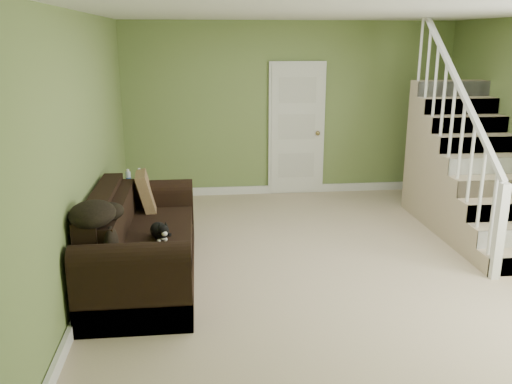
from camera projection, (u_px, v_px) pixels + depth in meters
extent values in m
cube|color=tan|center=(330.00, 260.00, 5.94)|extent=(5.00, 5.50, 0.01)
cube|color=white|center=(340.00, 11.00, 5.23)|extent=(5.00, 5.50, 0.01)
cube|color=olive|center=(290.00, 110.00, 8.22)|extent=(5.00, 0.04, 2.60)
cube|color=olive|center=(458.00, 239.00, 2.96)|extent=(5.00, 0.04, 2.60)
cube|color=olive|center=(86.00, 149.00, 5.33)|extent=(0.04, 5.50, 2.60)
cube|color=white|center=(289.00, 189.00, 8.53)|extent=(5.00, 0.04, 0.12)
cube|color=white|center=(99.00, 265.00, 5.67)|extent=(0.04, 5.50, 0.12)
cube|color=white|center=(296.00, 129.00, 8.27)|extent=(0.86, 0.05, 2.02)
cube|color=white|center=(297.00, 130.00, 8.26)|extent=(0.78, 0.04, 1.96)
sphere|color=olive|center=(318.00, 133.00, 8.26)|extent=(0.07, 0.07, 0.07)
cylinder|color=white|center=(493.00, 213.00, 5.48)|extent=(0.04, 0.04, 0.90)
cylinder|color=white|center=(482.00, 187.00, 5.68)|extent=(0.04, 0.04, 0.90)
cube|color=tan|center=(502.00, 226.00, 6.14)|extent=(1.00, 0.27, 0.60)
cylinder|color=white|center=(471.00, 162.00, 5.89)|extent=(0.04, 0.04, 0.90)
cube|color=tan|center=(490.00, 210.00, 6.37)|extent=(1.00, 0.27, 0.80)
cylinder|color=white|center=(461.00, 140.00, 6.09)|extent=(0.04, 0.04, 0.90)
cube|color=tan|center=(480.00, 196.00, 6.60)|extent=(1.00, 0.27, 1.00)
cylinder|color=white|center=(452.00, 118.00, 6.29)|extent=(0.04, 0.04, 0.90)
cube|color=tan|center=(470.00, 182.00, 6.83)|extent=(1.00, 0.27, 1.20)
cylinder|color=white|center=(444.00, 99.00, 6.50)|extent=(0.04, 0.04, 0.90)
cube|color=tan|center=(461.00, 169.00, 7.06)|extent=(1.00, 0.27, 1.40)
cylinder|color=white|center=(436.00, 80.00, 6.70)|extent=(0.04, 0.04, 0.90)
cube|color=tan|center=(452.00, 157.00, 7.29)|extent=(1.00, 0.27, 1.60)
cylinder|color=white|center=(428.00, 62.00, 6.90)|extent=(0.04, 0.04, 0.90)
cube|color=tan|center=(444.00, 146.00, 7.52)|extent=(1.00, 0.27, 1.80)
cylinder|color=white|center=(421.00, 46.00, 7.11)|extent=(0.04, 0.04, 0.90)
cube|color=white|center=(499.00, 232.00, 5.37)|extent=(0.09, 0.09, 1.00)
cube|color=white|center=(456.00, 79.00, 6.17)|extent=(0.06, 2.46, 1.84)
cube|color=black|center=(145.00, 266.00, 5.47)|extent=(0.98, 2.26, 0.26)
cube|color=black|center=(154.00, 244.00, 5.42)|extent=(0.74, 1.71, 0.23)
cube|color=black|center=(133.00, 294.00, 4.47)|extent=(0.98, 0.26, 0.64)
cube|color=black|center=(152.00, 217.00, 6.38)|extent=(0.98, 0.26, 0.64)
cylinder|color=black|center=(131.00, 258.00, 4.38)|extent=(0.98, 0.26, 0.26)
cylinder|color=black|center=(150.00, 191.00, 6.29)|extent=(0.98, 0.26, 0.26)
cube|color=black|center=(103.00, 227.00, 5.31)|extent=(0.21, 1.75, 0.65)
cube|color=black|center=(119.00, 218.00, 5.31)|extent=(0.14, 1.69, 0.36)
cube|color=black|center=(137.00, 206.00, 6.94)|extent=(0.53, 0.53, 0.55)
cylinder|color=silver|center=(128.00, 179.00, 6.78)|extent=(0.06, 0.06, 0.20)
cylinder|color=#2B51A9|center=(128.00, 179.00, 6.78)|extent=(0.07, 0.07, 0.05)
cylinder|color=white|center=(128.00, 170.00, 6.75)|extent=(0.03, 0.03, 0.03)
cylinder|color=silver|center=(140.00, 178.00, 6.83)|extent=(0.06, 0.06, 0.20)
cylinder|color=#2B51A9|center=(140.00, 178.00, 6.83)|extent=(0.07, 0.07, 0.05)
cylinder|color=white|center=(139.00, 169.00, 6.80)|extent=(0.03, 0.03, 0.03)
ellipsoid|color=black|center=(159.00, 231.00, 5.22)|extent=(0.25, 0.33, 0.16)
ellipsoid|color=white|center=(159.00, 236.00, 5.17)|extent=(0.13, 0.14, 0.08)
sphere|color=black|center=(158.00, 231.00, 5.06)|extent=(0.13, 0.13, 0.11)
ellipsoid|color=white|center=(158.00, 234.00, 5.03)|extent=(0.07, 0.06, 0.05)
cone|color=black|center=(155.00, 225.00, 5.05)|extent=(0.05, 0.05, 0.05)
cone|color=black|center=(161.00, 225.00, 5.06)|extent=(0.05, 0.05, 0.05)
cylinder|color=black|center=(168.00, 232.00, 5.35)|extent=(0.15, 0.20, 0.03)
ellipsoid|color=gold|center=(165.00, 251.00, 4.88)|extent=(0.16, 0.15, 0.05)
cube|color=#4D2E1E|center=(146.00, 192.00, 6.10)|extent=(0.25, 0.46, 0.46)
ellipsoid|color=black|center=(92.00, 214.00, 4.56)|extent=(0.39, 0.51, 0.21)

